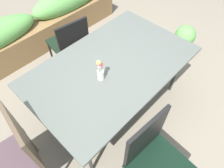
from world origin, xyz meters
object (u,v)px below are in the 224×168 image
potted_plant (184,40)px  chair_far_side (70,42)px  dining_table (112,67)px  chair_end_left (15,156)px  flower_vase (100,71)px  chair_near_left (154,157)px  planter_box (37,27)px

potted_plant → chair_far_side: bearing=145.4°
dining_table → chair_end_left: chair_end_left is taller
dining_table → chair_end_left: bearing=-179.4°
dining_table → flower_vase: size_ratio=6.96×
chair_end_left → potted_plant: chair_end_left is taller
chair_end_left → potted_plant: size_ratio=2.07×
chair_near_left → flower_vase: size_ratio=3.94×
chair_far_side → potted_plant: (1.39, -0.96, -0.24)m
chair_end_left → planter_box: chair_end_left is taller
chair_far_side → flower_vase: size_ratio=3.47×
flower_vase → planter_box: flower_vase is taller
chair_far_side → flower_vase: (-0.30, -0.91, 0.37)m
planter_box → chair_far_side: bearing=-88.9°
chair_end_left → chair_near_left: 1.16m
potted_plant → dining_table: bearing=176.1°
chair_far_side → chair_near_left: 1.78m
flower_vase → planter_box: bearing=80.6°
chair_near_left → potted_plant: 2.04m
chair_end_left → chair_far_side: chair_end_left is taller
dining_table → planter_box: 1.73m
chair_far_side → chair_near_left: chair_near_left is taller
chair_far_side → chair_near_left: bearing=-97.9°
dining_table → flower_vase: flower_vase is taller
flower_vase → potted_plant: (1.70, -0.05, -0.61)m
chair_end_left → chair_near_left: chair_end_left is taller
dining_table → chair_end_left: (-1.18, -0.01, -0.15)m
chair_end_left → planter_box: size_ratio=0.34×
planter_box → dining_table: bearing=-92.7°
chair_far_side → potted_plant: 1.71m
dining_table → chair_end_left: 1.19m
dining_table → planter_box: bearing=87.3°
planter_box → chair_end_left: bearing=-126.6°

